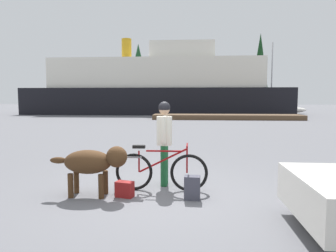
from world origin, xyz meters
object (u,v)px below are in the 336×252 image
(ferry_boat, at_px, (158,88))
(sailboat_moored, at_px, (271,109))
(handbag_pannier, at_px, (125,189))
(backpack, at_px, (192,188))
(person_cyclist, at_px, (164,135))
(dog, at_px, (93,162))
(bicycle, at_px, (161,171))

(ferry_boat, height_order, sailboat_moored, ferry_boat)
(handbag_pannier, height_order, sailboat_moored, sailboat_moored)
(backpack, relative_size, ferry_boat, 0.01)
(backpack, xyz_separation_m, handbag_pannier, (-1.23, 0.04, -0.07))
(person_cyclist, height_order, dog, person_cyclist)
(bicycle, distance_m, backpack, 0.80)
(sailboat_moored, bearing_deg, dog, -109.05)
(bicycle, bearing_deg, sailboat_moored, 72.76)
(person_cyclist, relative_size, ferry_boat, 0.06)
(dog, bearing_deg, person_cyclist, 34.64)
(handbag_pannier, bearing_deg, person_cyclist, 53.30)
(bicycle, relative_size, handbag_pannier, 5.65)
(sailboat_moored, bearing_deg, person_cyclist, -107.42)
(bicycle, height_order, dog, dog)
(handbag_pannier, relative_size, ferry_boat, 0.01)
(dog, height_order, handbag_pannier, dog)
(backpack, bearing_deg, sailboat_moored, 74.06)
(handbag_pannier, distance_m, ferry_boat, 30.26)
(dog, xyz_separation_m, backpack, (1.82, -0.06, -0.42))
(bicycle, height_order, sailboat_moored, sailboat_moored)
(dog, relative_size, handbag_pannier, 4.55)
(person_cyclist, bearing_deg, bicycle, -94.43)
(bicycle, relative_size, dog, 1.24)
(dog, height_order, backpack, dog)
(bicycle, bearing_deg, backpack, -37.49)
(person_cyclist, distance_m, sailboat_moored, 31.33)
(bicycle, xyz_separation_m, backpack, (0.62, -0.47, -0.18))
(dog, xyz_separation_m, handbag_pannier, (0.58, -0.02, -0.49))
(backpack, distance_m, ferry_boat, 30.43)
(bicycle, distance_m, dog, 1.29)
(sailboat_moored, bearing_deg, ferry_boat, -176.60)
(backpack, height_order, sailboat_moored, sailboat_moored)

